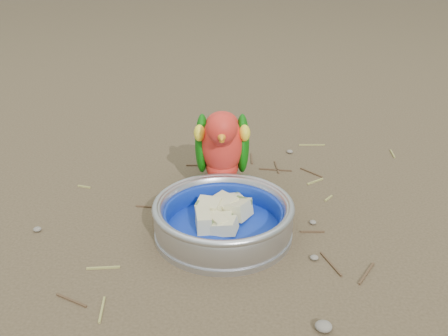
# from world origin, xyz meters

# --- Properties ---
(ground) EXTENTS (60.00, 60.00, 0.00)m
(ground) POSITION_xyz_m (0.00, 0.00, 0.00)
(ground) COLOR #4C3D29
(food_bowl) EXTENTS (0.23, 0.23, 0.02)m
(food_bowl) POSITION_xyz_m (-0.00, -0.03, 0.01)
(food_bowl) COLOR #B2B2BA
(food_bowl) RESTS_ON ground
(bowl_wall) EXTENTS (0.23, 0.23, 0.04)m
(bowl_wall) POSITION_xyz_m (-0.00, -0.03, 0.04)
(bowl_wall) COLOR #B2B2BA
(bowl_wall) RESTS_ON food_bowl
(fruit_wedges) EXTENTS (0.14, 0.14, 0.03)m
(fruit_wedges) POSITION_xyz_m (-0.00, -0.03, 0.03)
(fruit_wedges) COLOR beige
(fruit_wedges) RESTS_ON food_bowl
(lory_parrot) EXTENTS (0.13, 0.23, 0.18)m
(lory_parrot) POSITION_xyz_m (-0.02, 0.12, 0.09)
(lory_parrot) COLOR red
(lory_parrot) RESTS_ON ground
(ground_debris) EXTENTS (0.90, 0.80, 0.01)m
(ground_debris) POSITION_xyz_m (-0.01, 0.06, 0.00)
(ground_debris) COLOR olive
(ground_debris) RESTS_ON ground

